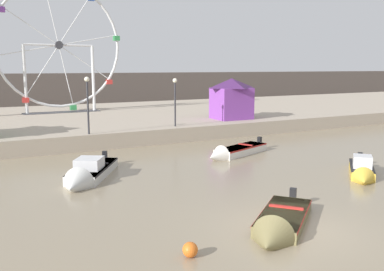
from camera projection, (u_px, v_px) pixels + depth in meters
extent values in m
plane|color=gray|center=(292.00, 230.00, 13.96)|extent=(240.00, 240.00, 0.00)
cube|color=tan|center=(81.00, 121.00, 37.81)|extent=(110.00, 22.87, 1.04)
cube|color=#564C47|center=(37.00, 90.00, 57.82)|extent=(140.00, 3.00, 4.40)
cube|color=gold|center=(361.00, 170.00, 21.20)|extent=(3.12, 3.01, 0.43)
cube|color=black|center=(362.00, 166.00, 21.17)|extent=(3.11, 3.00, 0.08)
cone|color=gold|center=(364.00, 180.00, 19.26)|extent=(1.34, 1.35, 1.00)
cube|color=black|center=(360.00, 156.00, 22.78)|extent=(0.31, 0.31, 0.44)
cube|color=silver|center=(362.00, 162.00, 20.73)|extent=(1.30, 1.29, 0.58)
cube|color=black|center=(361.00, 163.00, 21.54)|extent=(0.73, 0.76, 0.06)
cube|color=silver|center=(93.00, 171.00, 20.87)|extent=(3.47, 4.33, 0.47)
cube|color=black|center=(93.00, 167.00, 20.84)|extent=(3.47, 4.30, 0.08)
cone|color=silver|center=(74.00, 186.00, 18.25)|extent=(1.78, 1.71, 1.38)
cube|color=black|center=(105.00, 155.00, 22.98)|extent=(0.31, 0.30, 0.44)
cube|color=silver|center=(89.00, 163.00, 20.27)|extent=(1.65, 1.69, 0.53)
cube|color=black|center=(96.00, 163.00, 21.34)|extent=(1.13, 0.79, 0.06)
cube|color=olive|center=(284.00, 217.00, 14.55)|extent=(3.64, 3.34, 0.39)
cube|color=#B2231E|center=(284.00, 213.00, 14.52)|extent=(3.63, 3.33, 0.08)
cone|color=olive|center=(270.00, 242.00, 12.49)|extent=(1.60, 1.65, 1.33)
cube|color=black|center=(293.00, 194.00, 16.21)|extent=(0.31, 0.31, 0.44)
cube|color=#B2231E|center=(286.00, 207.00, 14.92)|extent=(0.88, 1.02, 0.06)
cube|color=silver|center=(241.00, 150.00, 26.07)|extent=(4.14, 2.51, 0.48)
cube|color=#B2231E|center=(241.00, 147.00, 26.04)|extent=(4.11, 2.52, 0.08)
cone|color=silver|center=(216.00, 156.00, 24.20)|extent=(1.42, 1.44, 1.13)
cube|color=black|center=(259.00, 140.00, 27.57)|extent=(0.27, 0.29, 0.44)
cube|color=#B2231E|center=(246.00, 145.00, 26.40)|extent=(0.51, 1.01, 0.06)
torus|color=silver|center=(59.00, 45.00, 38.95)|extent=(11.45, 0.24, 11.45)
cylinder|color=#38383D|center=(59.00, 45.00, 38.95)|extent=(0.70, 0.50, 0.70)
cylinder|color=silver|center=(85.00, 63.00, 40.30)|extent=(4.68, 0.08, 3.21)
cube|color=red|center=(109.00, 82.00, 41.68)|extent=(0.56, 0.48, 0.44)
cylinder|color=silver|center=(88.00, 40.00, 40.17)|extent=(5.52, 0.08, 1.13)
cube|color=#33934C|center=(116.00, 38.00, 41.42)|extent=(0.56, 0.48, 0.44)
cylinder|color=silver|center=(75.00, 20.00, 39.33)|extent=(3.21, 0.08, 4.68)
cylinder|color=silver|center=(51.00, 14.00, 38.27)|extent=(1.13, 0.08, 5.52)
cylinder|color=silver|center=(31.00, 26.00, 37.61)|extent=(4.68, 0.08, 3.21)
cube|color=purple|center=(1.00, 9.00, 36.31)|extent=(0.56, 0.48, 0.44)
cylinder|color=silver|center=(27.00, 50.00, 37.74)|extent=(5.52, 0.08, 1.13)
cylinder|color=silver|center=(42.00, 71.00, 38.58)|extent=(3.21, 0.08, 4.68)
cube|color=red|center=(26.00, 100.00, 38.26)|extent=(0.56, 0.48, 0.44)
cylinder|color=silver|center=(66.00, 75.00, 39.64)|extent=(1.13, 0.08, 5.52)
cube|color=#33934C|center=(73.00, 108.00, 40.37)|extent=(0.56, 0.48, 0.44)
cylinder|color=silver|center=(25.00, 80.00, 38.00)|extent=(0.28, 0.28, 6.20)
cylinder|color=silver|center=(93.00, 79.00, 40.90)|extent=(0.28, 0.28, 6.20)
cylinder|color=silver|center=(59.00, 45.00, 38.95)|extent=(6.16, 0.18, 0.18)
cube|color=#4C4C51|center=(62.00, 112.00, 39.94)|extent=(6.96, 1.20, 0.08)
cube|color=purple|center=(231.00, 103.00, 34.95)|extent=(2.93, 2.62, 2.54)
pyramid|color=#462156|center=(232.00, 83.00, 34.69)|extent=(3.22, 2.88, 0.80)
cylinder|color=#2D2D33|center=(88.00, 108.00, 26.89)|extent=(0.12, 0.12, 3.33)
sphere|color=#F2EACC|center=(87.00, 79.00, 26.61)|extent=(0.32, 0.32, 0.32)
cylinder|color=#2D2D33|center=(175.00, 105.00, 30.46)|extent=(0.12, 0.12, 3.14)
sphere|color=#F2EACC|center=(175.00, 81.00, 30.19)|extent=(0.32, 0.32, 0.32)
sphere|color=orange|center=(190.00, 250.00, 11.91)|extent=(0.44, 0.44, 0.44)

